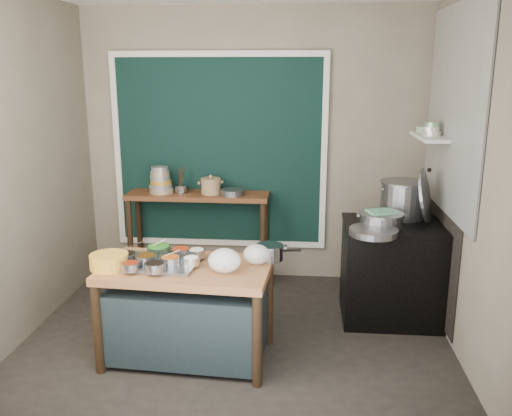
# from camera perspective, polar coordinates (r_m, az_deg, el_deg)

# --- Properties ---
(floor) EXTENTS (3.50, 3.00, 0.02)m
(floor) POSITION_cam_1_polar(r_m,az_deg,el_deg) (4.63, -2.09, -13.79)
(floor) COLOR black
(floor) RESTS_ON ground
(back_wall) EXTENTS (3.50, 0.02, 2.80)m
(back_wall) POSITION_cam_1_polar(r_m,az_deg,el_deg) (5.64, -0.29, 6.44)
(back_wall) COLOR #786E5C
(back_wall) RESTS_ON floor
(left_wall) EXTENTS (0.02, 3.00, 2.80)m
(left_wall) POSITION_cam_1_polar(r_m,az_deg,el_deg) (4.72, -24.02, 3.66)
(left_wall) COLOR #786E5C
(left_wall) RESTS_ON floor
(right_wall) EXTENTS (0.02, 3.00, 2.80)m
(right_wall) POSITION_cam_1_polar(r_m,az_deg,el_deg) (4.31, 21.69, 2.98)
(right_wall) COLOR #786E5C
(right_wall) RESTS_ON floor
(curtain_panel) EXTENTS (2.10, 0.02, 1.90)m
(curtain_panel) POSITION_cam_1_polar(r_m,az_deg,el_deg) (5.65, -3.88, 5.92)
(curtain_panel) COLOR black
(curtain_panel) RESTS_ON back_wall
(curtain_frame) EXTENTS (2.22, 0.03, 2.02)m
(curtain_frame) POSITION_cam_1_polar(r_m,az_deg,el_deg) (5.64, -3.90, 5.90)
(curtain_frame) COLOR beige
(curtain_frame) RESTS_ON back_wall
(tile_panel) EXTENTS (0.02, 1.70, 1.70)m
(tile_panel) POSITION_cam_1_polar(r_m,az_deg,el_deg) (4.77, 20.06, 9.60)
(tile_panel) COLOR #B2B2AA
(tile_panel) RESTS_ON right_wall
(soot_patch) EXTENTS (0.01, 1.30, 1.30)m
(soot_patch) POSITION_cam_1_polar(r_m,az_deg,el_deg) (5.07, 18.74, -3.33)
(soot_patch) COLOR black
(soot_patch) RESTS_ON right_wall
(wall_shelf) EXTENTS (0.22, 0.70, 0.03)m
(wall_shelf) POSITION_cam_1_polar(r_m,az_deg,el_deg) (5.06, 17.82, 7.14)
(wall_shelf) COLOR beige
(wall_shelf) RESTS_ON right_wall
(prep_table) EXTENTS (1.29, 0.80, 0.75)m
(prep_table) POSITION_cam_1_polar(r_m,az_deg,el_deg) (4.25, -7.19, -10.82)
(prep_table) COLOR brown
(prep_table) RESTS_ON floor
(back_counter) EXTENTS (1.45, 0.40, 0.95)m
(back_counter) POSITION_cam_1_polar(r_m,az_deg,el_deg) (5.70, -6.02, -3.09)
(back_counter) COLOR brown
(back_counter) RESTS_ON floor
(stove_block) EXTENTS (0.90, 0.68, 0.85)m
(stove_block) POSITION_cam_1_polar(r_m,az_deg,el_deg) (4.99, 14.37, -6.64)
(stove_block) COLOR black
(stove_block) RESTS_ON floor
(stove_top) EXTENTS (0.92, 0.69, 0.03)m
(stove_top) POSITION_cam_1_polar(r_m,az_deg,el_deg) (4.85, 14.68, -1.78)
(stove_top) COLOR black
(stove_top) RESTS_ON stove_block
(condiment_tray) EXTENTS (0.62, 0.46, 0.03)m
(condiment_tray) POSITION_cam_1_polar(r_m,az_deg,el_deg) (4.15, -10.19, -5.77)
(condiment_tray) COLOR gray
(condiment_tray) RESTS_ON prep_table
(condiment_bowls) EXTENTS (0.66, 0.51, 0.08)m
(condiment_bowls) POSITION_cam_1_polar(r_m,az_deg,el_deg) (4.13, -10.22, -5.16)
(condiment_bowls) COLOR gray
(condiment_bowls) RESTS_ON condiment_tray
(yellow_basin) EXTENTS (0.37, 0.37, 0.11)m
(yellow_basin) POSITION_cam_1_polar(r_m,az_deg,el_deg) (4.15, -15.19, -5.42)
(yellow_basin) COLOR yellow
(yellow_basin) RESTS_ON prep_table
(saucepan) EXTENTS (0.24, 0.24, 0.12)m
(saucepan) POSITION_cam_1_polar(r_m,az_deg,el_deg) (4.18, 1.46, -4.67)
(saucepan) COLOR gray
(saucepan) RESTS_ON prep_table
(plastic_bag_a) EXTENTS (0.27, 0.24, 0.18)m
(plastic_bag_a) POSITION_cam_1_polar(r_m,az_deg,el_deg) (3.92, -3.34, -5.55)
(plastic_bag_a) COLOR white
(plastic_bag_a) RESTS_ON prep_table
(plastic_bag_b) EXTENTS (0.22, 0.19, 0.15)m
(plastic_bag_b) POSITION_cam_1_polar(r_m,az_deg,el_deg) (4.09, 0.06, -4.90)
(plastic_bag_b) COLOR white
(plastic_bag_b) RESTS_ON prep_table
(bowl_stack) EXTENTS (0.24, 0.24, 0.27)m
(bowl_stack) POSITION_cam_1_polar(r_m,az_deg,el_deg) (5.62, -10.01, 2.78)
(bowl_stack) COLOR tan
(bowl_stack) RESTS_ON back_counter
(utensil_cup) EXTENTS (0.17, 0.17, 0.08)m
(utensil_cup) POSITION_cam_1_polar(r_m,az_deg,el_deg) (5.59, -7.85, 1.98)
(utensil_cup) COLOR gray
(utensil_cup) RESTS_ON back_counter
(ceramic_crock) EXTENTS (0.26, 0.26, 0.14)m
(ceramic_crock) POSITION_cam_1_polar(r_m,az_deg,el_deg) (5.51, -4.77, 2.22)
(ceramic_crock) COLOR #8E714D
(ceramic_crock) RESTS_ON back_counter
(wide_bowl) EXTENTS (0.31, 0.31, 0.06)m
(wide_bowl) POSITION_cam_1_polar(r_m,az_deg,el_deg) (5.44, -2.51, 1.66)
(wide_bowl) COLOR gray
(wide_bowl) RESTS_ON back_counter
(stock_pot) EXTENTS (0.56, 0.56, 0.33)m
(stock_pot) POSITION_cam_1_polar(r_m,az_deg,el_deg) (5.03, 15.20, 0.87)
(stock_pot) COLOR gray
(stock_pot) RESTS_ON stove_top
(pot_lid) EXTENTS (0.27, 0.49, 0.48)m
(pot_lid) POSITION_cam_1_polar(r_m,az_deg,el_deg) (4.92, 17.37, 1.26)
(pot_lid) COLOR gray
(pot_lid) RESTS_ON stove_top
(steamer) EXTENTS (0.43, 0.43, 0.13)m
(steamer) POSITION_cam_1_polar(r_m,az_deg,el_deg) (4.70, 13.05, -1.21)
(steamer) COLOR gray
(steamer) RESTS_ON stove_top
(green_cloth) EXTENTS (0.27, 0.24, 0.02)m
(green_cloth) POSITION_cam_1_polar(r_m,az_deg,el_deg) (4.68, 13.10, -0.37)
(green_cloth) COLOR slate
(green_cloth) RESTS_ON steamer
(shallow_pan) EXTENTS (0.52, 0.52, 0.05)m
(shallow_pan) POSITION_cam_1_polar(r_m,az_deg,el_deg) (4.47, 12.28, -2.47)
(shallow_pan) COLOR gray
(shallow_pan) RESTS_ON stove_top
(shelf_bowl_stack) EXTENTS (0.15, 0.15, 0.12)m
(shelf_bowl_stack) POSITION_cam_1_polar(r_m,az_deg,el_deg) (5.00, 18.00, 7.89)
(shelf_bowl_stack) COLOR silver
(shelf_bowl_stack) RESTS_ON wall_shelf
(shelf_bowl_green) EXTENTS (0.19, 0.19, 0.05)m
(shelf_bowl_green) POSITION_cam_1_polar(r_m,az_deg,el_deg) (5.26, 17.35, 7.90)
(shelf_bowl_green) COLOR gray
(shelf_bowl_green) RESTS_ON wall_shelf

